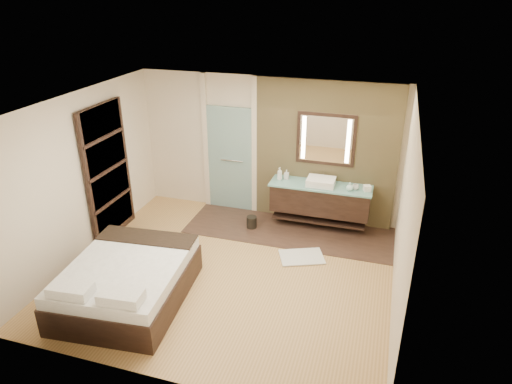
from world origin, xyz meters
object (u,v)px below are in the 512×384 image
(vanity, at_px, (320,199))
(waste_bin, at_px, (252,222))
(bed, at_px, (128,281))
(mirror_unit, at_px, (326,139))

(vanity, relative_size, waste_bin, 7.88)
(vanity, bearing_deg, bed, -127.23)
(vanity, height_order, mirror_unit, mirror_unit)
(waste_bin, bearing_deg, bed, -112.68)
(bed, xyz_separation_m, waste_bin, (1.07, 2.55, -0.20))
(vanity, xyz_separation_m, waste_bin, (-1.19, -0.42, -0.46))
(waste_bin, bearing_deg, vanity, 19.44)
(bed, relative_size, waste_bin, 8.94)
(vanity, distance_m, waste_bin, 1.35)
(vanity, bearing_deg, mirror_unit, 90.00)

